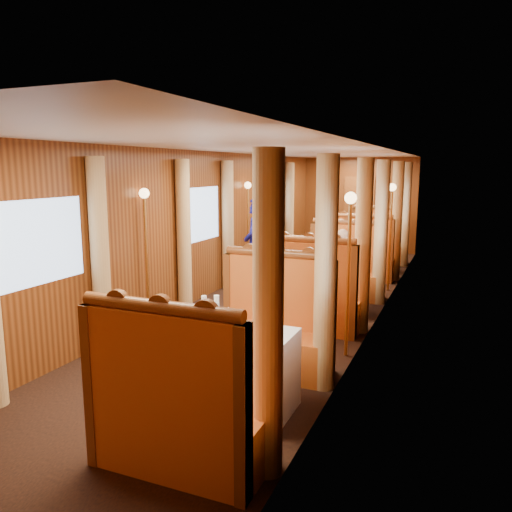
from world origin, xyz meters
The scene contains 47 objects.
floor centered at (0.00, 0.00, 0.00)m, with size 3.00×12.00×0.01m, color black, non-canonical shape.
ceiling centered at (0.00, 0.00, 2.50)m, with size 3.00×12.00×0.01m, color silver, non-canonical shape.
wall_far centered at (0.00, 6.00, 1.25)m, with size 3.00×2.50×0.01m, color brown, non-canonical shape.
wall_left centered at (-1.50, 0.00, 1.25)m, with size 12.00×2.50×0.01m, color brown, non-canonical shape.
wall_right centered at (1.50, 0.00, 1.25)m, with size 12.00×2.50×0.01m, color brown, non-canonical shape.
doorway_far centered at (0.00, 5.97, 1.00)m, with size 0.80×0.04×2.00m, color brown.
table_near centered at (0.75, -3.50, 0.38)m, with size 1.05×0.72×0.75m, color white.
banquette_near_fwd centered at (0.75, -4.51, 0.42)m, with size 1.30×0.55×1.34m.
banquette_near_aft centered at (0.75, -2.49, 0.42)m, with size 1.30×0.55×1.34m.
table_mid centered at (0.75, 0.00, 0.38)m, with size 1.05×0.72×0.75m, color white.
banquette_mid_fwd centered at (0.75, -1.01, 0.42)m, with size 1.30×0.55×1.34m.
banquette_mid_aft centered at (0.75, 1.01, 0.42)m, with size 1.30×0.55×1.34m.
table_far centered at (0.75, 3.50, 0.38)m, with size 1.05×0.72×0.75m, color white.
banquette_far_fwd centered at (0.75, 2.49, 0.42)m, with size 1.30×0.55×1.34m.
banquette_far_aft centered at (0.75, 4.51, 0.42)m, with size 1.30×0.55×1.34m.
tea_tray centered at (0.63, -3.52, 0.76)m, with size 0.34×0.26×0.01m, color silver.
teapot_left centered at (0.58, -3.64, 0.82)m, with size 0.17×0.13×0.14m, color silver, non-canonical shape.
teapot_right centered at (0.77, -3.59, 0.81)m, with size 0.15×0.11×0.12m, color silver, non-canonical shape.
teapot_back centered at (0.65, -3.40, 0.82)m, with size 0.17×0.13×0.14m, color silver, non-canonical shape.
fruit_plate centered at (1.04, -3.61, 0.77)m, with size 0.21×0.21×0.05m.
cup_inboard centered at (0.36, -3.35, 0.86)m, with size 0.08×0.08×0.26m.
cup_outboard centered at (0.47, -3.29, 0.86)m, with size 0.08×0.08×0.26m.
rose_vase_mid centered at (0.72, 0.01, 0.93)m, with size 0.06×0.06×0.36m.
rose_vase_far centered at (0.76, 3.51, 0.93)m, with size 0.06×0.06×0.36m.
window_left_near centered at (-1.49, -3.50, 1.45)m, with size 1.20×0.90×0.01m, color #8FADD5, non-canonical shape.
curtain_left_near_b centered at (-1.38, -2.72, 1.18)m, with size 0.22×0.22×2.35m, color tan.
window_right_near centered at (1.49, -3.50, 1.45)m, with size 1.20×0.90×0.01m, color #8FADD5, non-canonical shape.
curtain_right_near_a centered at (1.38, -4.28, 1.18)m, with size 0.22×0.22×2.35m, color tan.
curtain_right_near_b centered at (1.38, -2.72, 1.18)m, with size 0.22×0.22×2.35m, color tan.
window_left_mid centered at (-1.49, 0.00, 1.45)m, with size 1.20×0.90×0.01m, color #8FADD5, non-canonical shape.
curtain_left_mid_a centered at (-1.38, -0.78, 1.18)m, with size 0.22×0.22×2.35m, color tan.
curtain_left_mid_b centered at (-1.38, 0.78, 1.18)m, with size 0.22×0.22×2.35m, color tan.
window_right_mid centered at (1.49, 0.00, 1.45)m, with size 1.20×0.90×0.01m, color #8FADD5, non-canonical shape.
curtain_right_mid_a centered at (1.38, -0.78, 1.18)m, with size 0.22×0.22×2.35m, color tan.
curtain_right_mid_b centered at (1.38, 0.78, 1.18)m, with size 0.22×0.22×2.35m, color tan.
window_left_far centered at (-1.49, 3.50, 1.45)m, with size 1.20×0.90×0.01m, color #8FADD5, non-canonical shape.
curtain_left_far_a centered at (-1.38, 2.72, 1.18)m, with size 0.22×0.22×2.35m, color tan.
curtain_left_far_b centered at (-1.38, 4.28, 1.18)m, with size 0.22×0.22×2.35m, color tan.
window_right_far centered at (1.49, 3.50, 1.45)m, with size 1.20×0.90×0.01m, color #8FADD5, non-canonical shape.
curtain_right_far_a centered at (1.38, 2.72, 1.18)m, with size 0.22×0.22×2.35m, color tan.
curtain_right_far_b centered at (1.38, 4.28, 1.18)m, with size 0.22×0.22×2.35m, color tan.
sconce_left_fore centered at (-1.40, -1.75, 1.38)m, with size 0.14×0.14×1.95m.
sconce_right_fore centered at (1.40, -1.75, 1.38)m, with size 0.14×0.14×1.95m.
sconce_left_aft centered at (-1.40, 1.75, 1.38)m, with size 0.14×0.14×1.95m.
sconce_right_aft centered at (1.40, 1.75, 1.38)m, with size 0.14×0.14×1.95m.
steward centered at (-0.77, 0.66, 0.86)m, with size 0.62×0.41×1.71m, color navy.
passenger centered at (0.75, 0.76, 0.74)m, with size 0.40×0.44×0.76m.
Camera 1 is at (2.59, -7.41, 2.21)m, focal length 35.00 mm.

